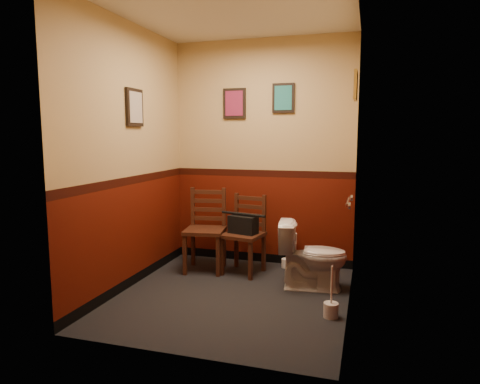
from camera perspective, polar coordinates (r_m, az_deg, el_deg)
name	(u,v)px	position (r m, az deg, el deg)	size (l,w,h in m)	color
floor	(233,296)	(4.33, -0.98, -13.67)	(2.20, 2.40, 0.00)	black
ceiling	(232,9)	(4.19, -1.07, 23.25)	(2.20, 2.40, 0.00)	silver
wall_back	(263,153)	(5.19, 3.03, 5.16)	(2.20, 2.70, 0.00)	#4F1107
wall_front	(178,168)	(2.92, -8.22, 3.21)	(2.20, 2.70, 0.00)	#4F1107
wall_left	(129,157)	(4.50, -14.54, 4.55)	(2.40, 2.70, 0.00)	#4F1107
wall_right	(353,161)	(3.85, 14.81, 4.08)	(2.40, 2.70, 0.00)	#4F1107
grab_bar	(349,202)	(4.14, 14.32, -1.25)	(0.05, 0.56, 0.06)	silver
framed_print_back_a	(234,103)	(5.28, -0.75, 11.73)	(0.28, 0.04, 0.36)	black
framed_print_back_b	(283,98)	(5.13, 5.80, 12.36)	(0.26, 0.04, 0.34)	black
framed_print_left	(135,107)	(4.58, -13.87, 10.89)	(0.04, 0.30, 0.38)	black
framed_print_right	(355,86)	(4.47, 15.13, 13.51)	(0.04, 0.34, 0.28)	olive
toilet	(313,256)	(4.48, 9.66, -8.40)	(0.39, 0.70, 0.69)	white
toilet_brush	(331,309)	(3.92, 12.03, -15.01)	(0.13, 0.13, 0.46)	silver
chair_left	(206,230)	(5.01, -4.60, -5.02)	(0.51, 0.51, 0.95)	#401E13
chair_right	(245,234)	(4.90, 0.63, -5.64)	(0.48, 0.48, 0.89)	#401E13
handbag	(243,224)	(4.84, 0.42, -4.34)	(0.35, 0.24, 0.23)	black
tp_stack	(292,253)	(5.15, 6.90, -8.13)	(0.24, 0.15, 0.42)	silver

